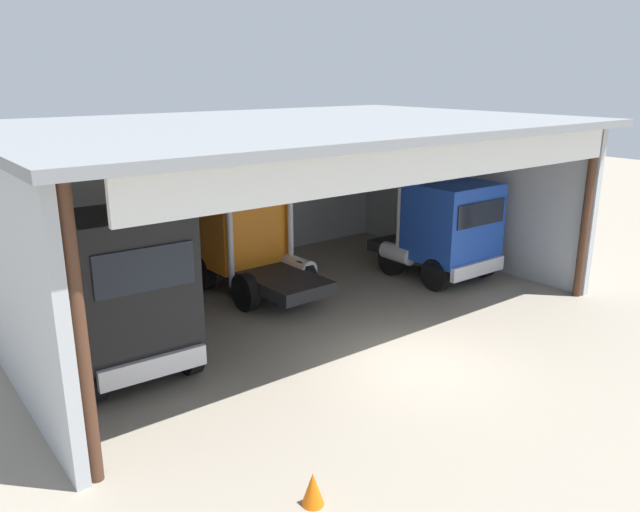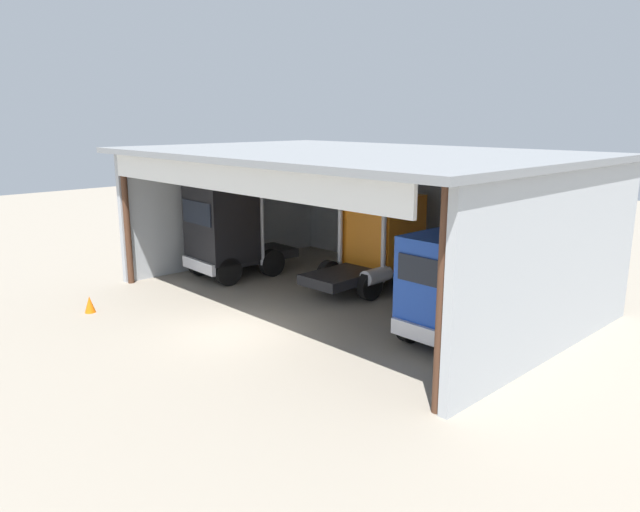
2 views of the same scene
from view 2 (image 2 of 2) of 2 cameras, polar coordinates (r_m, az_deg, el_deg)
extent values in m
plane|color=gray|center=(18.46, -7.97, -7.09)|extent=(80.00, 80.00, 0.00)
cube|color=#ADB2B7|center=(24.81, 10.98, 4.07)|extent=(15.04, 0.24, 5.07)
cube|color=#ADB2B7|center=(26.64, -8.88, 4.77)|extent=(0.24, 10.02, 5.07)
cube|color=#ADB2B7|center=(16.84, 21.87, -0.89)|extent=(0.24, 10.02, 5.07)
cube|color=gray|center=(20.46, 2.50, 9.85)|extent=(15.64, 10.59, 0.20)
cylinder|color=#4C2D1E|center=(24.02, -18.08, 3.37)|extent=(0.24, 0.24, 5.07)
cylinder|color=#4C2D1E|center=(12.84, 11.64, -4.39)|extent=(0.24, 0.24, 5.07)
cube|color=white|center=(17.28, -9.08, 7.60)|extent=(13.53, 0.12, 0.90)
cube|color=black|center=(23.90, -9.48, 3.17)|extent=(2.46, 2.19, 2.94)
cube|color=black|center=(23.27, -11.76, 4.09)|extent=(2.03, 0.14, 0.88)
cube|color=silver|center=(23.67, -11.59, -0.91)|extent=(2.27, 0.25, 0.44)
cube|color=#232326|center=(25.12, -6.07, 0.17)|extent=(1.90, 3.15, 0.36)
cylinder|color=silver|center=(23.72, -5.61, 2.58)|extent=(0.18, 0.18, 2.93)
cylinder|color=silver|center=(25.47, -8.45, 3.23)|extent=(0.18, 0.18, 2.93)
cylinder|color=silver|center=(25.79, -8.01, 0.73)|extent=(0.60, 1.22, 0.56)
cylinder|color=black|center=(23.17, -8.82, -1.48)|extent=(0.34, 1.12, 1.11)
cylinder|color=black|center=(24.91, -11.42, -0.56)|extent=(0.34, 1.12, 1.11)
cylinder|color=black|center=(24.34, -4.64, -0.66)|extent=(0.34, 1.12, 1.11)
cylinder|color=black|center=(26.00, -7.40, 0.17)|extent=(0.34, 1.12, 1.11)
cube|color=orange|center=(22.89, 6.10, 2.51)|extent=(2.41, 2.32, 2.71)
cube|color=black|center=(23.71, 7.89, 3.99)|extent=(2.01, 0.11, 0.81)
cube|color=silver|center=(24.11, 7.79, -0.53)|extent=(2.24, 0.21, 0.44)
cube|color=#232326|center=(21.76, 2.77, -1.84)|extent=(1.85, 3.58, 0.36)
cylinder|color=silver|center=(22.68, 1.95, 1.61)|extent=(0.18, 0.18, 2.53)
cylinder|color=silver|center=(21.32, 6.11, 0.79)|extent=(0.18, 0.18, 2.53)
cylinder|color=silver|center=(21.28, 5.43, -1.90)|extent=(0.59, 1.21, 0.56)
cylinder|color=black|center=(24.21, 4.79, -0.76)|extent=(0.33, 1.10, 1.09)
cylinder|color=black|center=(22.98, 8.71, -1.63)|extent=(0.33, 1.10, 1.09)
cylinder|color=black|center=(22.48, 0.83, -1.80)|extent=(0.33, 1.10, 1.09)
cylinder|color=black|center=(21.15, 4.83, -2.82)|extent=(0.33, 1.10, 1.09)
cube|color=#1E47B7|center=(16.72, 12.75, -2.32)|extent=(2.51, 2.18, 2.43)
cube|color=black|center=(15.74, 10.58, -1.58)|extent=(2.13, 0.07, 0.73)
cube|color=silver|center=(16.24, 10.25, -7.55)|extent=(2.38, 0.17, 0.44)
cube|color=#232326|center=(18.36, 15.30, -5.26)|extent=(1.89, 2.84, 0.36)
cylinder|color=silver|center=(17.25, 18.12, -2.95)|extent=(0.18, 0.18, 2.48)
cylinder|color=silver|center=(18.38, 11.97, -1.60)|extent=(0.18, 0.18, 2.48)
cylinder|color=silver|center=(18.65, 11.88, -4.39)|extent=(0.56, 1.20, 0.56)
cylinder|color=black|center=(16.27, 14.87, -8.31)|extent=(0.30, 1.04, 1.03)
cylinder|color=black|center=(17.43, 8.69, -6.55)|extent=(0.30, 1.04, 1.03)
cylinder|color=black|center=(17.91, 18.28, -6.54)|extent=(0.30, 1.04, 1.03)
cylinder|color=black|center=(18.97, 12.42, -5.07)|extent=(0.30, 1.04, 1.03)
cylinder|color=gold|center=(25.96, 4.22, -0.05)|extent=(0.58, 0.58, 0.87)
cube|color=black|center=(23.02, 12.81, -1.90)|extent=(0.90, 0.60, 1.00)
cone|color=orange|center=(21.26, -21.26, -4.35)|extent=(0.36, 0.36, 0.56)
camera|label=1|loc=(23.88, -42.18, 10.08)|focal=34.62mm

